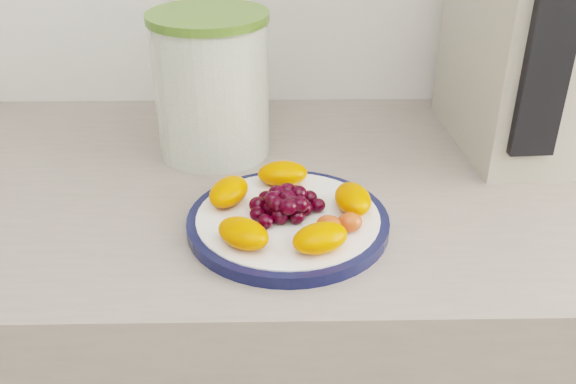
{
  "coord_description": "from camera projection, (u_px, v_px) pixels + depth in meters",
  "views": [
    {
      "loc": [
        -0.09,
        0.41,
        1.32
      ],
      "look_at": [
        -0.08,
        1.07,
        0.95
      ],
      "focal_mm": 40.0,
      "sensor_mm": 36.0,
      "label": 1
    }
  ],
  "objects": [
    {
      "name": "canister_lid",
      "position": [
        207.0,
        17.0,
        0.87
      ],
      "size": [
        0.21,
        0.21,
        0.01
      ],
      "primitive_type": "cylinder",
      "rotation": [
        0.0,
        0.0,
        -0.31
      ],
      "color": "#486C25",
      "rests_on": "canister"
    },
    {
      "name": "plate_face",
      "position": [
        288.0,
        222.0,
        0.78
      ],
      "size": [
        0.22,
        0.22,
        0.02
      ],
      "primitive_type": "cylinder",
      "color": "white",
      "rests_on": "counter"
    },
    {
      "name": "plate_rim",
      "position": [
        288.0,
        222.0,
        0.78
      ],
      "size": [
        0.25,
        0.25,
        0.01
      ],
      "primitive_type": "cylinder",
      "color": "#0E1336",
      "rests_on": "counter"
    },
    {
      "name": "appliance_panel",
      "position": [
        548.0,
        61.0,
        0.79
      ],
      "size": [
        0.06,
        0.02,
        0.25
      ],
      "primitive_type": "cube",
      "rotation": [
        0.0,
        0.0,
        0.06
      ],
      "color": "black",
      "rests_on": "appliance_body"
    },
    {
      "name": "canister",
      "position": [
        212.0,
        89.0,
        0.93
      ],
      "size": [
        0.21,
        0.21,
        0.2
      ],
      "primitive_type": "cylinder",
      "rotation": [
        0.0,
        0.0,
        -0.31
      ],
      "color": "#3F581D",
      "rests_on": "counter"
    },
    {
      "name": "appliance_body",
      "position": [
        537.0,
        32.0,
        0.92
      ],
      "size": [
        0.21,
        0.29,
        0.34
      ],
      "primitive_type": "cube",
      "rotation": [
        0.0,
        0.0,
        0.06
      ],
      "color": "#A69D8C",
      "rests_on": "counter"
    },
    {
      "name": "fruit_plate",
      "position": [
        288.0,
        206.0,
        0.77
      ],
      "size": [
        0.21,
        0.21,
        0.03
      ],
      "color": "#FE5B00",
      "rests_on": "plate_face"
    }
  ]
}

